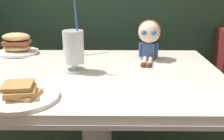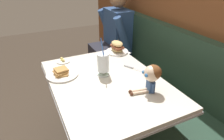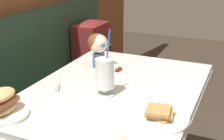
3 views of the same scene
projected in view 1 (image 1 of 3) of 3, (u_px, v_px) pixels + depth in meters
name	position (u px, v px, depth m)	size (l,w,h in m)	color
booth_bench	(103.00, 99.00, 1.88)	(2.60, 0.48, 1.00)	#233D2D
diner_table	(96.00, 113.00, 1.22)	(1.11, 0.81, 0.74)	silver
toast_plate	(21.00, 95.00, 0.88)	(0.25, 0.25, 0.06)	white
milkshake_glass	(74.00, 49.00, 1.14)	(0.10, 0.10, 0.32)	silver
sandwich_plate	(17.00, 45.00, 1.44)	(0.23, 0.23, 0.12)	white
butter_knife	(82.00, 55.00, 1.42)	(0.21, 0.13, 0.01)	silver
seated_doll	(149.00, 34.00, 1.31)	(0.13, 0.23, 0.20)	#385689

